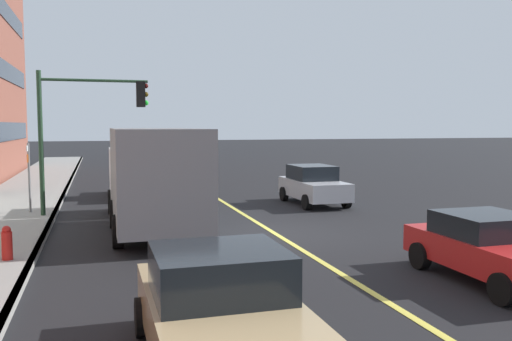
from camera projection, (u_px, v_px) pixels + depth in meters
ground at (273, 233)px, 16.15m from camera, size 200.00×200.00×0.00m
curb_edge at (40, 244)px, 14.30m from camera, size 80.00×0.16×0.15m
lane_stripe_center at (273, 233)px, 16.15m from camera, size 80.00×0.16×0.01m
car_red at (492, 247)px, 11.12m from camera, size 3.92×2.01×1.38m
car_silver at (313, 185)px, 21.96m from camera, size 3.93×1.89×1.59m
car_tan at (220, 308)px, 7.22m from camera, size 3.88×2.08×1.59m
car_black at (135, 179)px, 24.28m from camera, size 4.23×2.00×1.61m
truck_gray at (153, 176)px, 16.61m from camera, size 8.28×2.62×3.14m
traffic_light_mast at (86, 118)px, 18.53m from camera, size 0.28×3.71×5.07m
street_sign_post at (29, 173)px, 18.94m from camera, size 0.60×0.08×2.62m
fire_hydrant at (7, 246)px, 12.30m from camera, size 0.24×0.24×0.94m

